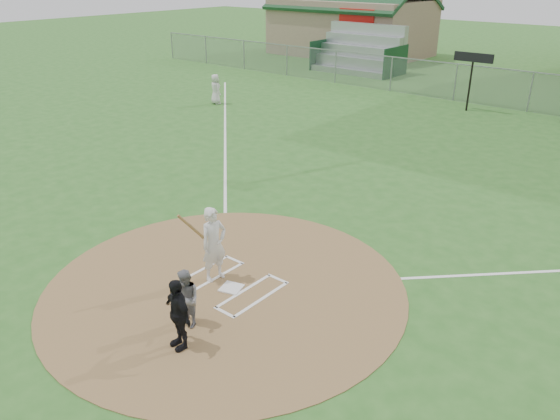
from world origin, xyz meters
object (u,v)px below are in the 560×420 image
Objects in this scene: ondeck_player at (215,89)px; umpire at (178,314)px; home_plate at (231,288)px; catcher at (186,299)px; batter_at_plate at (214,244)px.

umpire is at bearing 150.91° from ondeck_player.
catcher is at bearing -79.70° from home_plate.
home_plate is at bearing 121.25° from umpire.
ondeck_player is at bearing 144.69° from catcher.
catcher is at bearing -61.68° from batter_at_plate.
batter_at_plate reaches higher than umpire.
home_plate is 1.72m from catcher.
catcher is 0.69× the size of batter_at_plate.
ondeck_player is at bearing 135.78° from batter_at_plate.
catcher is at bearing 139.38° from umpire.
catcher is 20.21m from ondeck_player.
batter_at_plate is (-1.31, 2.23, 0.17)m from umpire.
umpire is at bearing -72.02° from home_plate.
home_plate is 0.37× the size of catcher.
batter_at_plate is (13.18, -12.83, 0.15)m from ondeck_player.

